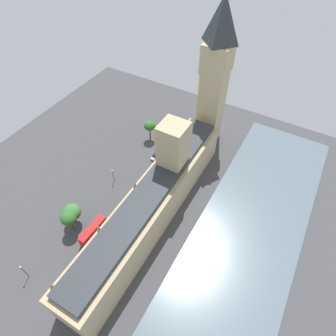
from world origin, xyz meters
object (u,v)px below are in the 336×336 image
car_silver_opposite_hall (155,156)px  street_lamp_trailing (23,270)px  plane_tree_far_end (150,126)px  double_decker_bus_kerbside (93,231)px  plane_tree_under_trees (69,218)px  street_lamp_leading (113,173)px  car_white_corner (161,147)px  pedestrian_midblock (82,269)px  plane_tree_by_river_gate (72,212)px  pedestrian_near_tower (156,174)px  clock_tower (215,76)px  parliament_building (154,200)px

car_silver_opposite_hall → street_lamp_trailing: size_ratio=0.64×
plane_tree_far_end → double_decker_bus_kerbside: bearing=100.5°
plane_tree_under_trees → street_lamp_leading: 23.55m
car_white_corner → plane_tree_under_trees: (5.60, 47.37, 6.05)m
pedestrian_midblock → street_lamp_leading: size_ratio=0.26×
car_silver_opposite_hall → pedestrian_midblock: car_silver_opposite_hall is taller
car_white_corner → plane_tree_by_river_gate: (7.00, 44.74, 4.83)m
pedestrian_near_tower → street_lamp_trailing: bearing=-36.0°
pedestrian_midblock → street_lamp_trailing: street_lamp_trailing is taller
clock_tower → plane_tree_far_end: 33.38m
plane_tree_under_trees → pedestrian_near_tower: bearing=-109.1°
double_decker_bus_kerbside → plane_tree_under_trees: plane_tree_under_trees is taller
double_decker_bus_kerbside → car_white_corner: bearing=-86.1°
pedestrian_near_tower → plane_tree_by_river_gate: 33.83m
pedestrian_near_tower → plane_tree_far_end: size_ratio=0.17×
pedestrian_midblock → clock_tower: bearing=-57.5°
clock_tower → pedestrian_midblock: clock_tower is taller
car_white_corner → pedestrian_near_tower: size_ratio=2.91×
pedestrian_midblock → street_lamp_trailing: bearing=75.8°
car_silver_opposite_hall → plane_tree_under_trees: bearing=83.2°
car_silver_opposite_hall → pedestrian_midblock: bearing=97.6°
double_decker_bus_kerbside → pedestrian_near_tower: (-4.23, -31.79, -1.93)m
car_silver_opposite_hall → car_white_corner: bearing=-82.5°
double_decker_bus_kerbside → street_lamp_trailing: 21.73m
plane_tree_far_end → street_lamp_leading: plane_tree_far_end is taller
street_lamp_trailing → street_lamp_leading: bearing=-89.9°
pedestrian_midblock → car_white_corner: bearing=-45.1°
parliament_building → street_lamp_trailing: 42.37m
pedestrian_midblock → plane_tree_far_end: bearing=-38.6°
plane_tree_far_end → plane_tree_by_river_gate: 47.77m
street_lamp_trailing → plane_tree_under_trees: bearing=-92.6°
clock_tower → street_lamp_trailing: bearing=75.9°
plane_tree_far_end → street_lamp_trailing: size_ratio=1.32×
car_silver_opposite_hall → double_decker_bus_kerbside: (-1.13, 39.74, 1.75)m
car_silver_opposite_hall → plane_tree_far_end: bearing=-46.9°
car_silver_opposite_hall → street_lamp_leading: street_lamp_leading is taller
clock_tower → plane_tree_by_river_gate: (20.93, 59.92, -24.00)m
parliament_building → car_white_corner: (14.58, -29.11, -7.54)m
car_white_corner → plane_tree_by_river_gate: size_ratio=0.56×
car_white_corner → plane_tree_far_end: plane_tree_far_end is taller
clock_tower → street_lamp_leading: (20.42, 39.17, -25.43)m
pedestrian_midblock → plane_tree_by_river_gate: (12.83, -11.81, 5.01)m
clock_tower → street_lamp_trailing: 87.08m
plane_tree_by_river_gate → street_lamp_trailing: 21.01m
pedestrian_midblock → plane_tree_under_trees: plane_tree_under_trees is taller
car_white_corner → plane_tree_far_end: bearing=158.7°
car_white_corner → double_decker_bus_kerbside: (-1.73, 45.69, 1.75)m
car_silver_opposite_hall → plane_tree_far_end: (7.89, -8.96, 6.12)m
pedestrian_midblock → pedestrian_near_tower: bearing=-51.2°
clock_tower → double_decker_bus_kerbside: bearing=78.7°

